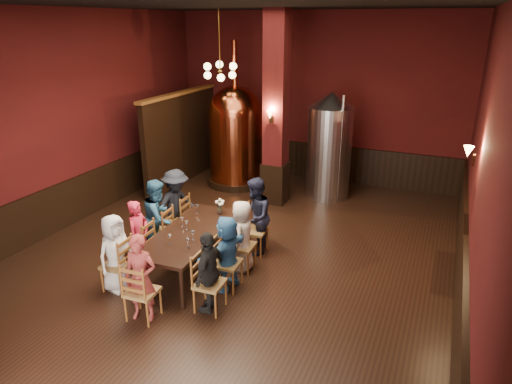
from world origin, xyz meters
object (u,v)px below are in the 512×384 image
at_px(person_2, 159,218).
at_px(steel_vessel, 329,146).
at_px(rose_vase, 219,204).
at_px(person_0, 116,253).
at_px(copper_kettle, 236,134).
at_px(dining_table, 191,235).
at_px(person_1, 139,236).

relative_size(person_2, steel_vessel, 0.57).
distance_m(person_2, rose_vase, 1.17).
xyz_separation_m(person_0, person_2, (-0.07, 1.33, 0.08)).
bearing_deg(copper_kettle, rose_vase, -68.82).
xyz_separation_m(person_0, steel_vessel, (2.05, 5.65, 0.65)).
bearing_deg(person_2, rose_vase, -72.66).
bearing_deg(steel_vessel, person_2, -116.17).
xyz_separation_m(dining_table, person_2, (-0.87, 0.28, 0.06)).
distance_m(person_2, steel_vessel, 4.85).
xyz_separation_m(steel_vessel, rose_vase, (-1.14, -3.71, -0.37)).
height_order(person_0, rose_vase, person_0).
relative_size(person_1, rose_vase, 4.33).
bearing_deg(person_1, rose_vase, -38.26).
bearing_deg(dining_table, person_1, -158.78).
bearing_deg(person_2, steel_vessel, -40.88).
distance_m(dining_table, copper_kettle, 4.76).
xyz_separation_m(dining_table, copper_kettle, (-1.30, 4.53, 0.69)).
bearing_deg(steel_vessel, dining_table, -105.27).
height_order(person_1, steel_vessel, steel_vessel).
height_order(person_2, copper_kettle, copper_kettle).
xyz_separation_m(person_1, person_2, (-0.04, 0.66, 0.09)).
height_order(dining_table, steel_vessel, steel_vessel).
xyz_separation_m(person_0, copper_kettle, (-0.50, 5.58, 0.71)).
bearing_deg(copper_kettle, steel_vessel, 1.56).
relative_size(dining_table, person_2, 1.63).
xyz_separation_m(dining_table, person_1, (-0.83, -0.38, -0.02)).
bearing_deg(dining_table, steel_vessel, 71.60).
bearing_deg(person_1, dining_table, -67.33).
xyz_separation_m(person_2, rose_vase, (0.98, 0.61, 0.20)).
distance_m(person_0, person_2, 1.33).
height_order(person_2, rose_vase, person_2).
height_order(person_0, person_2, person_2).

